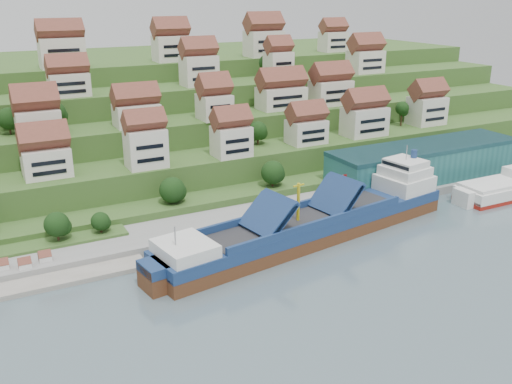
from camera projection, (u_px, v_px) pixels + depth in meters
ground at (302, 240)px, 129.99m from camera, size 300.00×300.00×0.00m
quay at (336, 201)px, 150.88m from camera, size 180.00×14.00×2.20m
pebble_beach at (25, 271)px, 114.60m from camera, size 45.00×20.00×1.00m
hillside at (156, 113)px, 213.05m from camera, size 260.00×128.00×31.00m
hillside_village at (194, 94)px, 171.82m from camera, size 161.12×61.89×29.17m
hillside_trees at (192, 131)px, 158.51m from camera, size 139.64×62.51×30.52m
warehouse at (425, 161)px, 164.46m from camera, size 60.00×15.00×10.00m
flagpole at (343, 187)px, 143.95m from camera, size 1.28×0.16×8.00m
beach_huts at (14, 268)px, 112.15m from camera, size 14.40×3.70×2.20m
cargo_ship at (318, 224)px, 130.61m from camera, size 77.95×23.79×17.07m
second_ship at (505, 189)px, 156.50m from camera, size 27.64×10.50×7.98m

